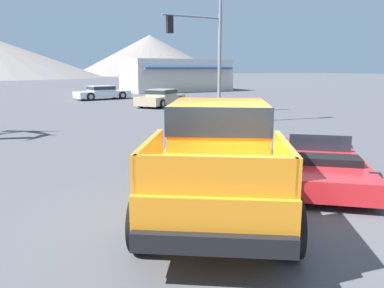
% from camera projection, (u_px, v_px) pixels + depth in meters
% --- Properties ---
extents(ground_plane, '(320.00, 320.00, 0.00)m').
position_uv_depth(ground_plane, '(249.00, 219.00, 6.61)').
color(ground_plane, '#4C4C51').
extents(orange_pickup_truck, '(4.39, 5.34, 1.96)m').
position_uv_depth(orange_pickup_truck, '(218.00, 150.00, 7.02)').
color(orange_pickup_truck, orange).
rests_on(orange_pickup_truck, ground_plane).
extents(red_convertible_car, '(4.17, 4.55, 1.00)m').
position_uv_depth(red_convertible_car, '(321.00, 164.00, 8.87)').
color(red_convertible_car, red).
rests_on(red_convertible_car, ground_plane).
extents(parked_car_tan, '(4.60, 4.18, 1.17)m').
position_uv_depth(parked_car_tan, '(161.00, 97.00, 26.36)').
color(parked_car_tan, tan).
rests_on(parked_car_tan, ground_plane).
extents(parked_car_white, '(4.81, 2.45, 1.15)m').
position_uv_depth(parked_car_white, '(102.00, 92.00, 32.00)').
color(parked_car_white, white).
rests_on(parked_car_white, ground_plane).
extents(traffic_light_main, '(3.69, 0.38, 5.69)m').
position_uv_depth(traffic_light_main, '(198.00, 44.00, 21.26)').
color(traffic_light_main, slate).
rests_on(traffic_light_main, ground_plane).
extents(street_lamp_post, '(0.90, 0.24, 7.26)m').
position_uv_depth(street_lamp_post, '(220.00, 29.00, 17.31)').
color(street_lamp_post, slate).
rests_on(street_lamp_post, ground_plane).
extents(storefront_building, '(11.72, 7.30, 3.63)m').
position_uv_depth(storefront_building, '(176.00, 75.00, 43.91)').
color(storefront_building, beige).
rests_on(storefront_building, ground_plane).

